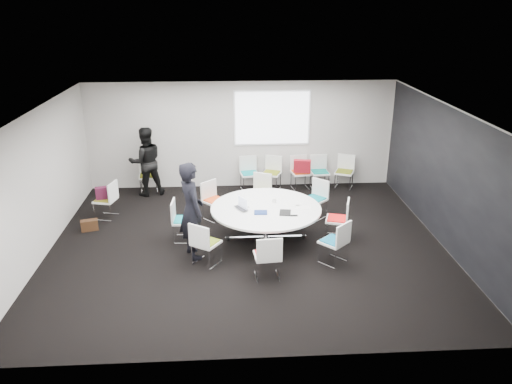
{
  "coord_description": "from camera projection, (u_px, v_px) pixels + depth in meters",
  "views": [
    {
      "loc": [
        -0.37,
        -9.2,
        4.73
      ],
      "look_at": [
        0.2,
        0.4,
        1.0
      ],
      "focal_mm": 35.0,
      "sensor_mm": 36.0,
      "label": 1
    }
  ],
  "objects": [
    {
      "name": "chair_ring_g",
      "position": [
        267.0,
        264.0,
        8.96
      ],
      "size": [
        0.5,
        0.49,
        0.88
      ],
      "rotation": [
        0.0,
        0.0,
        6.37
      ],
      "color": "silver",
      "rests_on": "ground"
    },
    {
      "name": "chair_ring_a",
      "position": [
        337.0,
        227.0,
        10.44
      ],
      "size": [
        0.56,
        0.57,
        0.88
      ],
      "rotation": [
        0.0,
        0.0,
        1.28
      ],
      "color": "silver",
      "rests_on": "ground"
    },
    {
      "name": "chair_ring_c",
      "position": [
        260.0,
        199.0,
        11.87
      ],
      "size": [
        0.6,
        0.59,
        0.88
      ],
      "rotation": [
        0.0,
        0.0,
        2.73
      ],
      "color": "silver",
      "rests_on": "ground"
    },
    {
      "name": "cup",
      "position": [
        274.0,
        200.0,
        10.5
      ],
      "size": [
        0.08,
        0.08,
        0.09
      ],
      "primitive_type": "cylinder",
      "color": "white",
      "rests_on": "conference_table"
    },
    {
      "name": "chair_ring_d",
      "position": [
        215.0,
        208.0,
        11.4
      ],
      "size": [
        0.64,
        0.64,
        0.88
      ],
      "rotation": [
        0.0,
        0.0,
        3.9
      ],
      "color": "silver",
      "rests_on": "ground"
    },
    {
      "name": "chair_ring_h",
      "position": [
        334.0,
        250.0,
        9.49
      ],
      "size": [
        0.64,
        0.64,
        0.88
      ],
      "rotation": [
        0.0,
        0.0,
        7.04
      ],
      "color": "silver",
      "rests_on": "ground"
    },
    {
      "name": "red_jacket",
      "position": [
        302.0,
        166.0,
        12.87
      ],
      "size": [
        0.46,
        0.24,
        0.36
      ],
      "primitive_type": "cube",
      "rotation": [
        0.17,
        0.0,
        -0.18
      ],
      "color": "maroon",
      "rests_on": "chair_back_c"
    },
    {
      "name": "chair_back_a",
      "position": [
        250.0,
        180.0,
        13.15
      ],
      "size": [
        0.53,
        0.52,
        0.88
      ],
      "rotation": [
        0.0,
        0.0,
        3.3
      ],
      "color": "silver",
      "rests_on": "ground"
    },
    {
      "name": "laptop",
      "position": [
        244.0,
        208.0,
        10.18
      ],
      "size": [
        0.38,
        0.43,
        0.03
      ],
      "primitive_type": "imported",
      "rotation": [
        0.0,
        0.0,
        2.05
      ],
      "color": "#333338",
      "rests_on": "conference_table"
    },
    {
      "name": "chair_ring_f",
      "position": [
        206.0,
        251.0,
        9.44
      ],
      "size": [
        0.63,
        0.63,
        0.88
      ],
      "rotation": [
        0.0,
        0.0,
        5.69
      ],
      "color": "silver",
      "rests_on": "ground"
    },
    {
      "name": "chair_back_e",
      "position": [
        344.0,
        178.0,
        13.28
      ],
      "size": [
        0.6,
        0.59,
        0.88
      ],
      "rotation": [
        0.0,
        0.0,
        2.74
      ],
      "color": "silver",
      "rests_on": "ground"
    },
    {
      "name": "tablet_folio",
      "position": [
        261.0,
        212.0,
        9.98
      ],
      "size": [
        0.27,
        0.22,
        0.03
      ],
      "primitive_type": "cube",
      "rotation": [
        0.0,
        0.0,
        -0.07
      ],
      "color": "navy",
      "rests_on": "conference_table"
    },
    {
      "name": "person_main",
      "position": [
        191.0,
        210.0,
        9.51
      ],
      "size": [
        0.71,
        0.83,
        1.93
      ],
      "primitive_type": "imported",
      "rotation": [
        0.0,
        0.0,
        1.99
      ],
      "color": "black",
      "rests_on": "ground"
    },
    {
      "name": "laptop_lid",
      "position": [
        242.0,
        203.0,
        10.14
      ],
      "size": [
        0.17,
        0.27,
        0.22
      ],
      "primitive_type": "cube",
      "rotation": [
        0.0,
        0.0,
        2.11
      ],
      "color": "silver",
      "rests_on": "conference_table"
    },
    {
      "name": "chair_spare_left",
      "position": [
        107.0,
        207.0,
        11.45
      ],
      "size": [
        0.55,
        0.55,
        0.88
      ],
      "rotation": [
        0.0,
        0.0,
        1.33
      ],
      "color": "silver",
      "rests_on": "ground"
    },
    {
      "name": "chair_back_d",
      "position": [
        319.0,
        178.0,
        13.26
      ],
      "size": [
        0.49,
        0.48,
        0.88
      ],
      "rotation": [
        0.0,
        0.0,
        3.21
      ],
      "color": "silver",
      "rests_on": "ground"
    },
    {
      "name": "chair_back_c",
      "position": [
        300.0,
        179.0,
        13.23
      ],
      "size": [
        0.53,
        0.52,
        0.88
      ],
      "rotation": [
        0.0,
        0.0,
        3.32
      ],
      "color": "silver",
      "rests_on": "ground"
    },
    {
      "name": "chair_person_back",
      "position": [
        149.0,
        182.0,
        12.99
      ],
      "size": [
        0.51,
        0.5,
        0.88
      ],
      "rotation": [
        0.0,
        0.0,
        3.25
      ],
      "color": "silver",
      "rests_on": "ground"
    },
    {
      "name": "room_shell",
      "position": [
        252.0,
        181.0,
        9.8
      ],
      "size": [
        8.08,
        7.08,
        2.88
      ],
      "color": "black",
      "rests_on": "ground"
    },
    {
      "name": "chair_back_b",
      "position": [
        271.0,
        179.0,
        13.19
      ],
      "size": [
        0.59,
        0.59,
        0.88
      ],
      "rotation": [
        0.0,
        0.0,
        2.77
      ],
      "color": "silver",
      "rests_on": "ground"
    },
    {
      "name": "brown_bag",
      "position": [
        89.0,
        225.0,
        10.88
      ],
      "size": [
        0.39,
        0.25,
        0.24
      ],
      "primitive_type": "cube",
      "rotation": [
        0.0,
        0.0,
        0.28
      ],
      "color": "#362011",
      "rests_on": "ground"
    },
    {
      "name": "person_back",
      "position": [
        146.0,
        162.0,
        12.62
      ],
      "size": [
        1.03,
        0.92,
        1.78
      ],
      "primitive_type": "imported",
      "rotation": [
        0.0,
        0.0,
        3.47
      ],
      "color": "black",
      "rests_on": "ground"
    },
    {
      "name": "notebook_black",
      "position": [
        285.0,
        213.0,
        9.97
      ],
      "size": [
        0.26,
        0.33,
        0.02
      ],
      "primitive_type": "cube",
      "rotation": [
        0.0,
        0.0,
        -0.16
      ],
      "color": "black",
      "rests_on": "conference_table"
    },
    {
      "name": "papers_front",
      "position": [
        303.0,
        207.0,
        10.25
      ],
      "size": [
        0.33,
        0.26,
        0.0
      ],
      "primitive_type": "cube",
      "rotation": [
        0.0,
        0.0,
        -0.16
      ],
      "color": "white",
      "rests_on": "conference_table"
    },
    {
      "name": "conference_table",
      "position": [
        266.0,
        216.0,
        10.31
      ],
      "size": [
        2.27,
        2.27,
        0.73
      ],
      "color": "silver",
      "rests_on": "ground"
    },
    {
      "name": "chair_ring_b",
      "position": [
        315.0,
        206.0,
        11.49
      ],
      "size": [
        0.64,
        0.64,
        0.88
      ],
      "rotation": [
        0.0,
        0.0,
        2.35
      ],
      "color": "silver",
      "rests_on": "ground"
    },
    {
      "name": "projection_screen",
      "position": [
        272.0,
        118.0,
        12.89
      ],
      "size": [
        1.9,
        0.03,
        1.35
      ],
      "primitive_type": "cube",
      "color": "white",
      "rests_on": "room_shell"
    },
    {
      "name": "maroon_bag",
      "position": [
        105.0,
        193.0,
        11.33
      ],
      "size": [
        0.42,
        0.24,
        0.28
      ],
      "primitive_type": "cube",
      "rotation": [
        0.0,
        0.0,
        0.27
      ],
      "color": "#49132B",
      "rests_on": "chair_spare_left"
    },
    {
      "name": "papers_right",
      "position": [
        295.0,
        204.0,
        10.41
      ],
      "size": [
        0.34,
        0.27,
        0.0
      ],
      "primitive_type": "cube",
      "rotation": [
        0.0,
        0.0,
        0.22
      ],
      "color": "white",
      "rests_on": "conference_table"
    },
    {
      "name": "chair_ring_e",
      "position": [
        184.0,
        228.0,
        10.39
      ],
      "size": [
        0.47,
        0.48,
        0.88
      ],
      "rotation": [
        0.0,
        0.0,
        4.67
      ],
      "color": "silver",
      "rests_on": "ground"
    },
    {
      "name": "phone",
      "position": [
        294.0,
        216.0,
        9.85
      ],
      "size": [
        0.14,
        0.07,
        0.01
      ],
      "primitive_type": "cube",
      "rotation": [
        0.0,
        0.0,
        -0.03
      ],
      "color": "black",
      "rests_on": "conference_table"
    }
  ]
}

